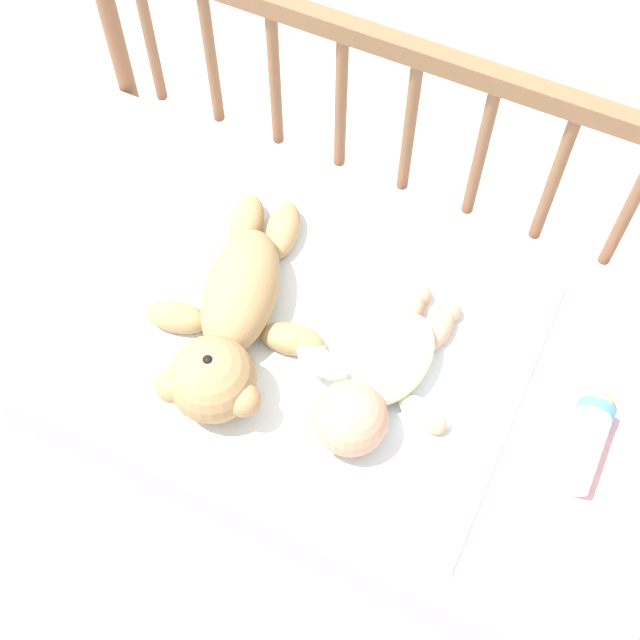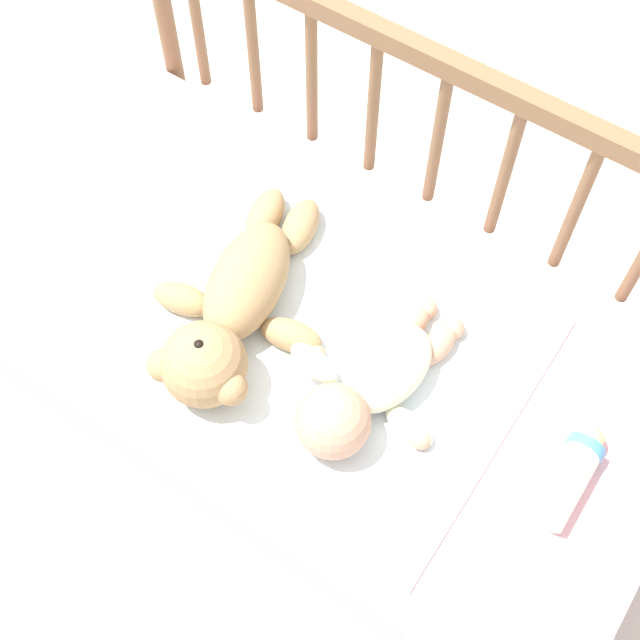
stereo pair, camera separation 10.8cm
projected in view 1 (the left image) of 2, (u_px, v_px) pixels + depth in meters
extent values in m
plane|color=silver|center=(321.00, 449.00, 1.98)|extent=(12.00, 12.00, 0.00)
cube|color=#EDB7C6|center=(321.00, 400.00, 1.75)|extent=(1.25, 0.67, 0.53)
cylinder|color=brown|center=(135.00, 114.00, 1.89)|extent=(0.04, 0.04, 0.88)
cube|color=brown|center=(419.00, 53.00, 1.39)|extent=(1.21, 0.03, 0.04)
cylinder|color=brown|center=(149.00, 37.00, 1.66)|extent=(0.02, 0.02, 0.31)
cylinder|color=brown|center=(211.00, 59.00, 1.63)|extent=(0.02, 0.02, 0.31)
cylinder|color=brown|center=(275.00, 81.00, 1.60)|extent=(0.02, 0.02, 0.31)
cylinder|color=brown|center=(341.00, 105.00, 1.57)|extent=(0.02, 0.02, 0.31)
cylinder|color=brown|center=(409.00, 129.00, 1.54)|extent=(0.02, 0.02, 0.31)
cylinder|color=brown|center=(480.00, 154.00, 1.52)|extent=(0.02, 0.02, 0.31)
cylinder|color=brown|center=(554.00, 180.00, 1.49)|extent=(0.02, 0.02, 0.31)
cylinder|color=brown|center=(630.00, 208.00, 1.46)|extent=(0.02, 0.02, 0.31)
cube|color=white|center=(299.00, 332.00, 1.52)|extent=(0.77, 0.55, 0.01)
ellipsoid|color=tan|center=(241.00, 291.00, 1.50)|extent=(0.18, 0.26, 0.12)
sphere|color=tan|center=(212.00, 380.00, 1.40)|extent=(0.14, 0.14, 0.14)
sphere|color=beige|center=(210.00, 369.00, 1.37)|extent=(0.06, 0.06, 0.06)
sphere|color=black|center=(208.00, 361.00, 1.35)|extent=(0.02, 0.02, 0.02)
sphere|color=tan|center=(243.00, 400.00, 1.38)|extent=(0.06, 0.06, 0.06)
sphere|color=tan|center=(173.00, 386.00, 1.39)|extent=(0.06, 0.06, 0.06)
ellipsoid|color=tan|center=(292.00, 339.00, 1.49)|extent=(0.12, 0.08, 0.05)
ellipsoid|color=tan|center=(177.00, 317.00, 1.51)|extent=(0.12, 0.08, 0.05)
ellipsoid|color=tan|center=(283.00, 230.00, 1.59)|extent=(0.09, 0.13, 0.06)
ellipsoid|color=tan|center=(246.00, 224.00, 1.60)|extent=(0.09, 0.13, 0.06)
ellipsoid|color=#EAEACC|center=(393.00, 359.00, 1.45)|extent=(0.14, 0.20, 0.09)
sphere|color=tan|center=(350.00, 418.00, 1.38)|extent=(0.12, 0.12, 0.12)
ellipsoid|color=#EAEACC|center=(423.00, 413.00, 1.43)|extent=(0.10, 0.05, 0.04)
ellipsoid|color=#EAEACC|center=(322.00, 363.00, 1.41)|extent=(0.10, 0.05, 0.04)
sphere|color=tan|center=(437.00, 424.00, 1.42)|extent=(0.04, 0.04, 0.04)
sphere|color=tan|center=(318.00, 355.00, 1.48)|extent=(0.04, 0.04, 0.04)
ellipsoid|color=tan|center=(437.00, 330.00, 1.50)|extent=(0.06, 0.10, 0.05)
ellipsoid|color=tan|center=(407.00, 314.00, 1.52)|extent=(0.06, 0.10, 0.05)
sphere|color=tan|center=(450.00, 311.00, 1.52)|extent=(0.04, 0.04, 0.04)
sphere|color=tan|center=(420.00, 295.00, 1.54)|extent=(0.04, 0.04, 0.04)
cylinder|color=#F4E5CC|center=(583.00, 448.00, 1.39)|extent=(0.06, 0.14, 0.06)
cylinder|color=#4C99D8|center=(595.00, 411.00, 1.42)|extent=(0.06, 0.02, 0.06)
sphere|color=#EAC67F|center=(599.00, 400.00, 1.43)|extent=(0.04, 0.04, 0.04)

